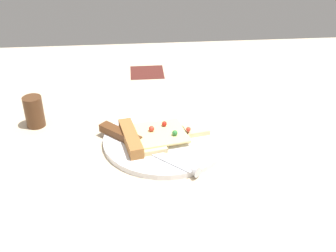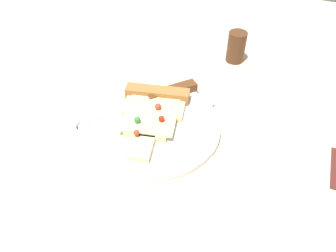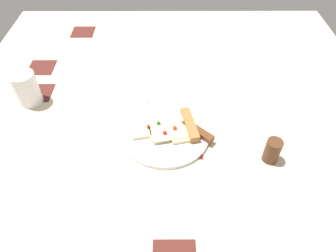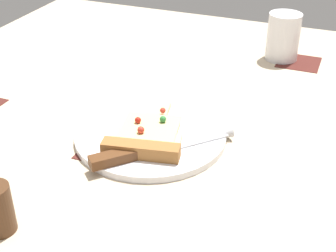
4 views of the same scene
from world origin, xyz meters
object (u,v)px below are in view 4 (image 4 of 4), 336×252
pizza_slice (147,137)px  drinking_glass (283,37)px  plate (151,135)px  knife (150,150)px

pizza_slice → drinking_glass: (13.24, 44.01, 3.24)cm
plate → drinking_glass: bearing=71.7°
pizza_slice → knife: bearing=-70.0°
plate → drinking_glass: size_ratio=2.41×
plate → drinking_glass: drinking_glass is taller
pizza_slice → knife: (1.87, -3.08, -0.19)cm
pizza_slice → knife: pizza_slice is taller
knife → drinking_glass: bearing=120.1°
pizza_slice → drinking_glass: 46.07cm
pizza_slice → knife: 3.61cm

